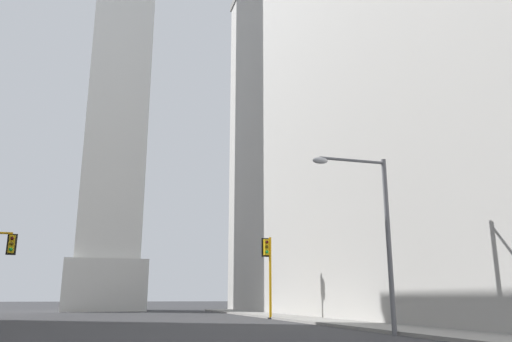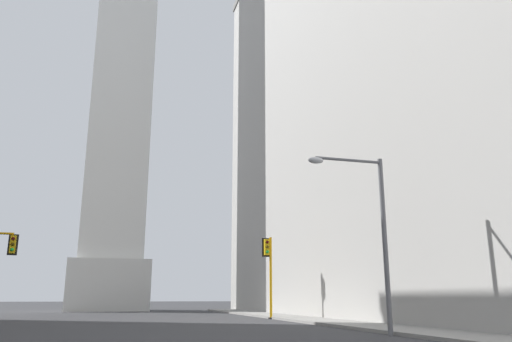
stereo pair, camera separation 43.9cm
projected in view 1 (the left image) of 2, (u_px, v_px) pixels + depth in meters
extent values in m
cube|color=gray|center=(392.00, 326.00, 24.29)|extent=(5.00, 69.95, 0.15)
cube|color=#B2AFAA|center=(474.00, 76.00, 42.35)|extent=(29.69, 53.66, 39.38)
cube|color=silver|center=(106.00, 286.00, 55.88)|extent=(8.66, 8.66, 5.47)
cube|color=white|center=(126.00, 2.00, 64.76)|extent=(6.93, 6.93, 66.56)
cube|color=#E5B20F|center=(12.00, 244.00, 31.04)|extent=(0.38, 0.38, 1.10)
cube|color=black|center=(12.00, 244.00, 31.20)|extent=(0.58, 0.10, 1.32)
sphere|color=#410907|center=(12.00, 238.00, 30.95)|extent=(0.22, 0.22, 0.22)
sphere|color=#483506|center=(11.00, 244.00, 30.87)|extent=(0.22, 0.22, 0.22)
sphere|color=green|center=(11.00, 249.00, 30.79)|extent=(0.22, 0.22, 0.22)
cylinder|color=orange|center=(270.00, 277.00, 34.77)|extent=(0.18, 0.18, 5.58)
cylinder|color=#262626|center=(271.00, 318.00, 34.10)|extent=(0.40, 0.40, 0.10)
cube|color=#E5B20F|center=(266.00, 247.00, 35.21)|extent=(0.34, 0.34, 1.10)
cube|color=black|center=(265.00, 247.00, 35.37)|extent=(0.58, 0.03, 1.32)
sphere|color=#410907|center=(267.00, 242.00, 35.11)|extent=(0.22, 0.22, 0.22)
sphere|color=#483506|center=(267.00, 247.00, 35.03)|extent=(0.22, 0.22, 0.22)
sphere|color=green|center=(267.00, 252.00, 34.95)|extent=(0.22, 0.22, 0.22)
cylinder|color=slate|center=(389.00, 244.00, 20.06)|extent=(0.20, 0.20, 7.05)
cylinder|color=slate|center=(352.00, 160.00, 20.49)|extent=(2.89, 0.12, 0.12)
sphere|color=slate|center=(384.00, 163.00, 20.89)|extent=(0.20, 0.20, 0.20)
ellipsoid|color=silver|center=(320.00, 161.00, 20.06)|extent=(0.64, 0.36, 0.26)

